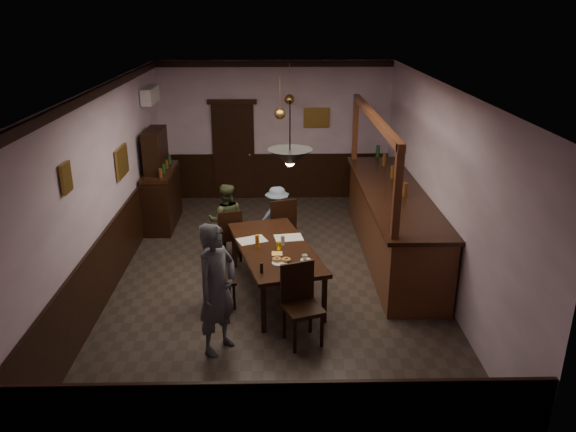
{
  "coord_description": "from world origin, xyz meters",
  "views": [
    {
      "loc": [
        0.04,
        -8.02,
        4.07
      ],
      "look_at": [
        0.2,
        -0.28,
        1.15
      ],
      "focal_mm": 35.0,
      "sensor_mm": 36.0,
      "label": 1
    }
  ],
  "objects_px": {
    "chair_far_right": "(282,224)",
    "person_seated_right": "(277,218)",
    "chair_side": "(215,277)",
    "sideboard": "(161,188)",
    "bar_counter": "(392,221)",
    "pendant_brass_far": "(289,99)",
    "dining_table": "(275,250)",
    "pendant_iron": "(290,158)",
    "coffee_cup": "(305,257)",
    "pendant_brass_mid": "(280,114)",
    "chair_near": "(301,300)",
    "chair_far_left": "(229,233)",
    "soda_can": "(279,246)",
    "person_standing": "(217,289)",
    "person_seated_left": "(226,220)"
  },
  "relations": [
    {
      "from": "chair_far_left",
      "to": "sideboard",
      "type": "height_order",
      "value": "sideboard"
    },
    {
      "from": "coffee_cup",
      "to": "bar_counter",
      "type": "relative_size",
      "value": 0.02
    },
    {
      "from": "dining_table",
      "to": "pendant_iron",
      "type": "height_order",
      "value": "pendant_iron"
    },
    {
      "from": "person_seated_left",
      "to": "pendant_iron",
      "type": "distance_m",
      "value": 2.91
    },
    {
      "from": "dining_table",
      "to": "chair_near",
      "type": "distance_m",
      "value": 1.32
    },
    {
      "from": "chair_far_left",
      "to": "soda_can",
      "type": "xyz_separation_m",
      "value": [
        0.82,
        -1.25,
        0.31
      ]
    },
    {
      "from": "chair_far_right",
      "to": "person_seated_left",
      "type": "distance_m",
      "value": 0.95
    },
    {
      "from": "person_seated_right",
      "to": "coffee_cup",
      "type": "distance_m",
      "value": 2.15
    },
    {
      "from": "chair_side",
      "to": "coffee_cup",
      "type": "distance_m",
      "value": 1.3
    },
    {
      "from": "chair_far_right",
      "to": "pendant_iron",
      "type": "bearing_deg",
      "value": 76.27
    },
    {
      "from": "sideboard",
      "to": "chair_near",
      "type": "bearing_deg",
      "value": -58.31
    },
    {
      "from": "person_seated_right",
      "to": "dining_table",
      "type": "bearing_deg",
      "value": 76.85
    },
    {
      "from": "chair_far_right",
      "to": "chair_far_left",
      "type": "bearing_deg",
      "value": -2.03
    },
    {
      "from": "soda_can",
      "to": "chair_near",
      "type": "bearing_deg",
      "value": -76.74
    },
    {
      "from": "chair_far_right",
      "to": "chair_side",
      "type": "bearing_deg",
      "value": 45.49
    },
    {
      "from": "chair_side",
      "to": "sideboard",
      "type": "distance_m",
      "value": 3.56
    },
    {
      "from": "person_seated_left",
      "to": "person_standing",
      "type": "bearing_deg",
      "value": 88.13
    },
    {
      "from": "dining_table",
      "to": "person_seated_left",
      "type": "distance_m",
      "value": 1.61
    },
    {
      "from": "chair_far_right",
      "to": "person_seated_right",
      "type": "relative_size",
      "value": 0.91
    },
    {
      "from": "chair_far_right",
      "to": "sideboard",
      "type": "distance_m",
      "value": 2.77
    },
    {
      "from": "person_standing",
      "to": "soda_can",
      "type": "relative_size",
      "value": 14.04
    },
    {
      "from": "coffee_cup",
      "to": "sideboard",
      "type": "relative_size",
      "value": 0.04
    },
    {
      "from": "chair_side",
      "to": "pendant_brass_far",
      "type": "distance_m",
      "value": 4.71
    },
    {
      "from": "dining_table",
      "to": "person_seated_right",
      "type": "relative_size",
      "value": 2.07
    },
    {
      "from": "person_seated_right",
      "to": "bar_counter",
      "type": "height_order",
      "value": "bar_counter"
    },
    {
      "from": "person_standing",
      "to": "pendant_iron",
      "type": "relative_size",
      "value": 2.05
    },
    {
      "from": "coffee_cup",
      "to": "pendant_brass_far",
      "type": "distance_m",
      "value": 4.51
    },
    {
      "from": "chair_far_right",
      "to": "pendant_brass_far",
      "type": "height_order",
      "value": "pendant_brass_far"
    },
    {
      "from": "chair_near",
      "to": "sideboard",
      "type": "distance_m",
      "value": 4.83
    },
    {
      "from": "sideboard",
      "to": "bar_counter",
      "type": "relative_size",
      "value": 0.43
    },
    {
      "from": "dining_table",
      "to": "chair_far_left",
      "type": "height_order",
      "value": "chair_far_left"
    },
    {
      "from": "sideboard",
      "to": "chair_far_right",
      "type": "bearing_deg",
      "value": -32.83
    },
    {
      "from": "coffee_cup",
      "to": "pendant_brass_mid",
      "type": "relative_size",
      "value": 0.1
    },
    {
      "from": "dining_table",
      "to": "coffee_cup",
      "type": "bearing_deg",
      "value": -49.63
    },
    {
      "from": "chair_near",
      "to": "coffee_cup",
      "type": "xyz_separation_m",
      "value": [
        0.09,
        0.78,
        0.23
      ]
    },
    {
      "from": "chair_far_left",
      "to": "chair_side",
      "type": "bearing_deg",
      "value": 70.84
    },
    {
      "from": "chair_far_left",
      "to": "chair_far_right",
      "type": "height_order",
      "value": "chair_far_right"
    },
    {
      "from": "soda_can",
      "to": "sideboard",
      "type": "relative_size",
      "value": 0.06
    },
    {
      "from": "person_standing",
      "to": "coffee_cup",
      "type": "relative_size",
      "value": 21.07
    },
    {
      "from": "bar_counter",
      "to": "pendant_brass_far",
      "type": "height_order",
      "value": "pendant_brass_far"
    },
    {
      "from": "person_seated_right",
      "to": "chair_side",
      "type": "bearing_deg",
      "value": 54.98
    },
    {
      "from": "chair_near",
      "to": "dining_table",
      "type": "bearing_deg",
      "value": 84.76
    },
    {
      "from": "bar_counter",
      "to": "pendant_iron",
      "type": "height_order",
      "value": "pendant_iron"
    },
    {
      "from": "soda_can",
      "to": "person_seated_right",
      "type": "bearing_deg",
      "value": 90.6
    },
    {
      "from": "person_standing",
      "to": "pendant_brass_mid",
      "type": "height_order",
      "value": "pendant_brass_mid"
    },
    {
      "from": "chair_side",
      "to": "person_seated_left",
      "type": "xyz_separation_m",
      "value": [
        0.01,
        1.82,
        0.15
      ]
    },
    {
      "from": "chair_near",
      "to": "pendant_iron",
      "type": "distance_m",
      "value": 1.79
    },
    {
      "from": "chair_near",
      "to": "soda_can",
      "type": "xyz_separation_m",
      "value": [
        -0.27,
        1.14,
        0.24
      ]
    },
    {
      "from": "soda_can",
      "to": "bar_counter",
      "type": "relative_size",
      "value": 0.03
    },
    {
      "from": "soda_can",
      "to": "bar_counter",
      "type": "distance_m",
      "value": 2.42
    }
  ]
}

